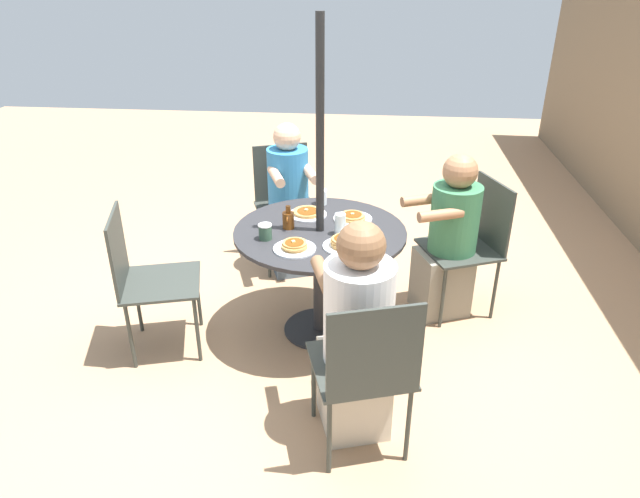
# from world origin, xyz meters

# --- Properties ---
(ground_plane) EXTENTS (12.00, 12.00, 0.00)m
(ground_plane) POSITION_xyz_m (0.00, 0.00, 0.00)
(ground_plane) COLOR tan
(patio_table) EXTENTS (1.08, 1.08, 0.75)m
(patio_table) POSITION_xyz_m (0.00, 0.00, 0.61)
(patio_table) COLOR #28282B
(patio_table) RESTS_ON ground
(umbrella_pole) EXTENTS (0.05, 0.05, 2.01)m
(umbrella_pole) POSITION_xyz_m (0.00, 0.00, 1.01)
(umbrella_pole) COLOR black
(umbrella_pole) RESTS_ON ground
(patio_chair_north) EXTENTS (0.60, 0.60, 0.94)m
(patio_chair_north) POSITION_xyz_m (-1.02, -0.39, 0.54)
(patio_chair_north) COLOR #333833
(patio_chair_north) RESTS_ON ground
(diner_north) EXTENTS (0.54, 0.45, 1.19)m
(diner_north) POSITION_xyz_m (-0.85, -0.32, 0.55)
(diner_north) COLOR slate
(diner_north) RESTS_ON ground
(patio_chair_east) EXTENTS (0.57, 0.57, 0.94)m
(patio_chair_east) POSITION_xyz_m (0.29, -1.05, 0.54)
(patio_chair_east) COLOR #333833
(patio_chair_east) RESTS_ON ground
(patio_chair_south) EXTENTS (0.58, 0.58, 0.94)m
(patio_chair_south) POSITION_xyz_m (1.04, 0.32, 0.54)
(patio_chair_south) COLOR #333833
(patio_chair_south) RESTS_ON ground
(diner_south) EXTENTS (0.54, 0.45, 1.22)m
(diner_south) POSITION_xyz_m (0.87, 0.27, 0.56)
(diner_south) COLOR beige
(diner_south) RESTS_ON ground
(patio_chair_west) EXTENTS (0.60, 0.60, 0.94)m
(patio_chair_west) POSITION_xyz_m (-0.40, 1.01, 0.54)
(patio_chair_west) COLOR #333833
(patio_chair_west) RESTS_ON ground
(diner_west) EXTENTS (0.47, 0.54, 1.15)m
(diner_west) POSITION_xyz_m (-0.34, 0.84, 0.54)
(diner_west) COLOR gray
(diner_west) RESTS_ON ground
(pancake_plate_a) EXTENTS (0.25, 0.25, 0.07)m
(pancake_plate_a) POSITION_xyz_m (0.22, 0.16, 0.77)
(pancake_plate_a) COLOR white
(pancake_plate_a) RESTS_ON patio_table
(pancake_plate_b) EXTENTS (0.25, 0.25, 0.05)m
(pancake_plate_b) POSITION_xyz_m (-0.18, 0.19, 0.76)
(pancake_plate_b) COLOR white
(pancake_plate_b) RESTS_ON patio_table
(pancake_plate_c) EXTENTS (0.25, 0.25, 0.04)m
(pancake_plate_c) POSITION_xyz_m (-0.22, -0.10, 0.76)
(pancake_plate_c) COLOR white
(pancake_plate_c) RESTS_ON patio_table
(pancake_plate_d) EXTENTS (0.25, 0.25, 0.06)m
(pancake_plate_d) POSITION_xyz_m (0.28, -0.12, 0.77)
(pancake_plate_d) COLOR white
(pancake_plate_d) RESTS_ON patio_table
(syrup_bottle) EXTENTS (0.10, 0.07, 0.15)m
(syrup_bottle) POSITION_xyz_m (-0.01, -0.20, 0.81)
(syrup_bottle) COLOR brown
(syrup_bottle) RESTS_ON patio_table
(coffee_cup) EXTENTS (0.08, 0.08, 0.10)m
(coffee_cup) POSITION_xyz_m (0.16, -0.31, 0.80)
(coffee_cup) COLOR #33513D
(coffee_cup) RESTS_ON patio_table
(drinking_glass_a) EXTENTS (0.08, 0.08, 0.10)m
(drinking_glass_a) POSITION_xyz_m (-0.42, -0.03, 0.80)
(drinking_glass_a) COLOR silver
(drinking_glass_a) RESTS_ON patio_table
(drinking_glass_b) EXTENTS (0.07, 0.07, 0.13)m
(drinking_glass_b) POSITION_xyz_m (0.05, 0.13, 0.81)
(drinking_glass_b) COLOR silver
(drinking_glass_b) RESTS_ON patio_table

